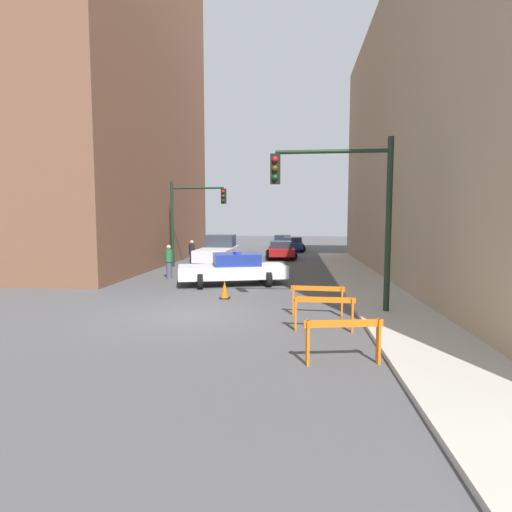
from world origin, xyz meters
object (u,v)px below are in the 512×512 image
at_px(traffic_cone, 225,290).
at_px(traffic_light_near, 349,198).
at_px(police_car, 233,269).
at_px(pedestrian_corner, 192,254).
at_px(barrier_front, 343,334).
at_px(barrier_back, 318,295).
at_px(parked_car_near, 281,250).
at_px(barrier_mid, 324,308).
at_px(parked_car_far, 283,241).
at_px(traffic_light_far, 190,211).
at_px(white_truck, 218,251).
at_px(parked_car_mid, 293,244).
at_px(pedestrian_crossing, 169,261).

bearing_deg(traffic_cone, traffic_light_near, -25.19).
relative_size(police_car, traffic_cone, 7.66).
bearing_deg(police_car, pedestrian_corner, 13.95).
height_order(barrier_front, barrier_back, same).
xyz_separation_m(parked_car_near, barrier_mid, (1.82, -19.36, -0.06)).
xyz_separation_m(parked_car_near, barrier_front, (2.04, -21.71, -0.06)).
xyz_separation_m(pedestrian_corner, barrier_mid, (6.95, -13.20, -0.24)).
distance_m(traffic_light_near, pedestrian_corner, 13.85).
height_order(parked_car_far, barrier_mid, parked_car_far).
xyz_separation_m(traffic_light_far, parked_car_far, (5.11, 17.82, -2.72)).
bearing_deg(barrier_front, pedestrian_corner, 114.74).
bearing_deg(traffic_light_far, police_car, -60.51).
bearing_deg(white_truck, traffic_cone, -77.93).
bearing_deg(barrier_mid, white_truck, 110.77).
height_order(traffic_light_near, traffic_light_far, traffic_light_near).
distance_m(parked_car_mid, barrier_mid, 26.56).
xyz_separation_m(pedestrian_crossing, barrier_front, (7.15, -11.10, -0.24)).
distance_m(pedestrian_crossing, pedestrian_corner, 4.45).
bearing_deg(traffic_light_far, barrier_back, -59.30).
height_order(parked_car_near, pedestrian_corner, pedestrian_corner).
height_order(pedestrian_crossing, barrier_front, pedestrian_crossing).
bearing_deg(barrier_front, parked_car_far, 93.87).
height_order(parked_car_mid, pedestrian_crossing, pedestrian_crossing).
xyz_separation_m(parked_car_mid, barrier_back, (0.90, -24.83, -0.06)).
height_order(pedestrian_crossing, barrier_back, pedestrian_crossing).
xyz_separation_m(white_truck, barrier_mid, (5.70, -15.03, -0.29)).
bearing_deg(traffic_cone, barrier_mid, -50.50).
height_order(parked_car_near, barrier_mid, parked_car_near).
bearing_deg(pedestrian_corner, police_car, -55.53).
height_order(white_truck, parked_car_far, white_truck).
distance_m(parked_car_near, pedestrian_crossing, 11.78).
relative_size(traffic_light_near, parked_car_far, 1.20).
bearing_deg(barrier_mid, barrier_back, 92.32).
distance_m(parked_car_near, pedestrian_corner, 8.02).
height_order(traffic_light_near, traffic_cone, traffic_light_near).
relative_size(parked_car_far, barrier_front, 2.74).
distance_m(parked_car_far, barrier_mid, 31.57).
bearing_deg(traffic_light_near, barrier_front, -98.19).
bearing_deg(barrier_mid, traffic_light_near, 67.52).
distance_m(white_truck, barrier_back, 14.47).
xyz_separation_m(parked_car_mid, pedestrian_crossing, (-5.96, -17.79, 0.19)).
xyz_separation_m(traffic_light_far, pedestrian_corner, (0.23, -0.48, -2.54)).
bearing_deg(traffic_light_far, barrier_mid, -62.31).
distance_m(barrier_front, barrier_back, 4.07).
relative_size(traffic_light_far, barrier_back, 3.25).
relative_size(barrier_front, traffic_cone, 2.42).
relative_size(traffic_light_far, pedestrian_crossing, 3.13).
height_order(parked_car_mid, pedestrian_corner, pedestrian_corner).
bearing_deg(white_truck, parked_car_near, 48.01).
bearing_deg(traffic_light_near, traffic_cone, 154.81).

